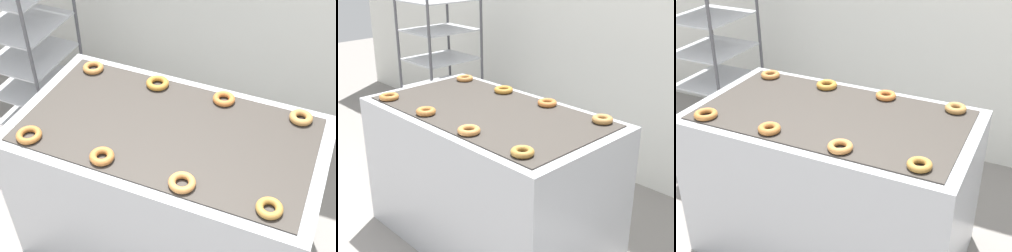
{
  "view_description": "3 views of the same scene",
  "coord_description": "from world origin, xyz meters",
  "views": [
    {
      "loc": [
        0.68,
        -0.94,
        2.51
      ],
      "look_at": [
        0.0,
        0.69,
        0.95
      ],
      "focal_mm": 50.0,
      "sensor_mm": 36.0,
      "label": 1
    },
    {
      "loc": [
        2.02,
        -1.1,
        1.9
      ],
      "look_at": [
        0.0,
        0.84,
        0.78
      ],
      "focal_mm": 50.0,
      "sensor_mm": 36.0,
      "label": 2
    },
    {
      "loc": [
        1.04,
        -1.37,
        2.1
      ],
      "look_at": [
        0.0,
        0.84,
        0.78
      ],
      "focal_mm": 50.0,
      "sensor_mm": 36.0,
      "label": 3
    }
  ],
  "objects": [
    {
      "name": "fryer_machine",
      "position": [
        0.0,
        0.69,
        0.47
      ],
      "size": [
        1.59,
        0.89,
        0.93
      ],
      "color": "#B7BABF",
      "rests_on": "ground_plane"
    },
    {
      "name": "baking_rack_cart",
      "position": [
        -1.34,
        1.32,
        0.79
      ],
      "size": [
        0.5,
        0.58,
        1.55
      ],
      "color": "#4C4C51",
      "rests_on": "ground_plane"
    },
    {
      "name": "donut_near_left",
      "position": [
        -0.61,
        0.37,
        0.95
      ],
      "size": [
        0.13,
        0.13,
        0.03
      ],
      "primitive_type": "torus",
      "color": "#AD6A30",
      "rests_on": "fryer_machine"
    },
    {
      "name": "donut_near_midleft",
      "position": [
        -0.2,
        0.37,
        0.95
      ],
      "size": [
        0.12,
        0.12,
        0.04
      ],
      "primitive_type": "torus",
      "color": "#AF6B31",
      "rests_on": "fryer_machine"
    },
    {
      "name": "donut_near_midright",
      "position": [
        0.2,
        0.37,
        0.95
      ],
      "size": [
        0.12,
        0.12,
        0.03
      ],
      "primitive_type": "torus",
      "color": "#BE7B3F",
      "rests_on": "fryer_machine"
    },
    {
      "name": "donut_near_right",
      "position": [
        0.6,
        0.38,
        0.95
      ],
      "size": [
        0.12,
        0.12,
        0.03
      ],
      "primitive_type": "torus",
      "color": "#A77734",
      "rests_on": "fryer_machine"
    },
    {
      "name": "donut_far_left",
      "position": [
        -0.61,
        1.0,
        0.95
      ],
      "size": [
        0.12,
        0.12,
        0.03
      ],
      "primitive_type": "torus",
      "color": "#B27137",
      "rests_on": "fryer_machine"
    },
    {
      "name": "donut_far_midleft",
      "position": [
        -0.2,
        1.01,
        0.95
      ],
      "size": [
        0.13,
        0.13,
        0.03
      ],
      "primitive_type": "torus",
      "color": "#B1762C",
      "rests_on": "fryer_machine"
    },
    {
      "name": "donut_far_midright",
      "position": [
        0.19,
        1.02,
        0.95
      ],
      "size": [
        0.12,
        0.12,
        0.03
      ],
      "primitive_type": "torus",
      "color": "#BE6B30",
      "rests_on": "fryer_machine"
    },
    {
      "name": "donut_far_right",
      "position": [
        0.61,
        1.02,
        0.95
      ],
      "size": [
        0.12,
        0.12,
        0.04
      ],
      "primitive_type": "torus",
      "color": "#AF7B3F",
      "rests_on": "fryer_machine"
    }
  ]
}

